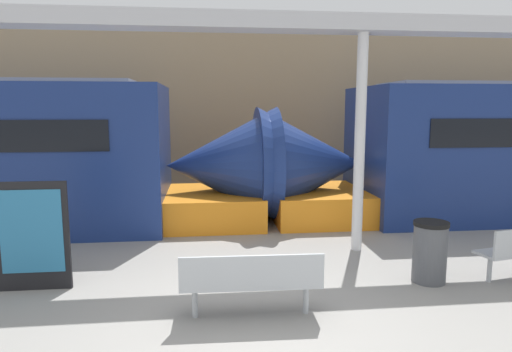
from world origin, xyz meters
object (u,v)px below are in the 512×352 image
Objects in this scene: bench_near at (251,279)px; support_column_near at (360,145)px; trash_bin at (430,252)px; poster_board at (32,236)px.

support_column_near reaches higher than bench_near.
bench_near is 2.94m from trash_bin.
trash_bin is at bearing -3.42° from poster_board.
support_column_near is at bearing 13.92° from poster_board.
trash_bin is 5.84m from poster_board.
support_column_near is at bearing 50.61° from bench_near.
trash_bin is at bearing 19.66° from bench_near.
poster_board is at bearing 176.58° from trash_bin.
bench_near is at bearing -131.05° from support_column_near.
bench_near is at bearing -22.62° from poster_board.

